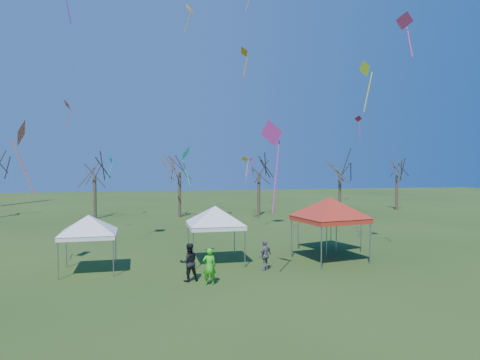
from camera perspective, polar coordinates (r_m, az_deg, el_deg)
The scene contains 25 objects.
ground at distance 21.55m, azimuth 3.19°, elevation -12.44°, with size 140.00×140.00×0.00m, color #284616.
tree_1 at distance 45.08m, azimuth -18.84°, elevation 2.42°, with size 3.42×3.42×7.54m.
tree_2 at distance 44.62m, azimuth -8.09°, elevation 3.16°, with size 3.71×3.71×8.18m.
tree_3 at distance 45.66m, azimuth 2.52°, elevation 2.88°, with size 3.59×3.59×7.91m.
tree_4 at distance 48.82m, azimuth 13.19°, elevation 2.75°, with size 3.58×3.58×7.89m.
tree_5 at distance 54.67m, azimuth 20.21°, elevation 2.25°, with size 3.39×3.39×7.46m.
tent_white_west at distance 22.77m, azimuth -19.56°, elevation -4.90°, with size 3.77×3.77×3.32m.
tent_white_mid at distance 23.49m, azimuth -3.33°, elevation -3.99°, with size 4.11×4.11×3.62m.
tent_red at distance 24.41m, azimuth 11.88°, elevation -2.82°, with size 4.62×4.62×4.14m.
tent_blue at distance 27.48m, azimuth 11.79°, elevation -4.81°, with size 3.68×3.68×2.32m.
person_grey at distance 22.13m, azimuth 3.38°, elevation -9.98°, with size 0.92×0.38×1.56m, color slate.
person_green at distance 19.59m, azimuth -4.11°, elevation -11.42°, with size 0.60×0.40×1.66m, color green.
person_dark at distance 20.24m, azimuth -6.82°, elevation -10.84°, with size 0.86×0.67×1.76m, color black.
kite_13 at distance 43.43m, azimuth -16.83°, elevation 2.68°, with size 0.73×1.06×2.60m.
kite_22 at distance 39.10m, azimuth 1.40°, elevation 2.74°, with size 0.84×0.90×2.54m.
kite_12 at distance 48.95m, azimuth 15.51°, elevation 7.81°, with size 0.93×0.73×2.55m.
kite_5 at distance 19.47m, azimuth 4.33°, elevation 6.14°, with size 1.18×1.38×4.23m.
kite_27 at distance 24.94m, azimuth 21.07°, elevation 19.15°, with size 1.04×0.72×2.37m.
kite_14 at distance 23.48m, azimuth -27.26°, elevation 5.55°, with size 1.01×1.43×3.74m.
kite_17 at distance 28.27m, azimuth 16.37°, elevation 13.99°, with size 0.63×1.09×3.24m.
kite_2 at distance 42.88m, azimuth -22.01°, elevation 9.29°, with size 1.02×1.27×2.71m.
kite_11 at distance 37.64m, azimuth -6.68°, elevation 21.69°, with size 1.25×1.33×2.41m.
kite_1 at distance 23.06m, azimuth -7.34°, elevation 3.46°, with size 0.85×1.10×2.19m.
kite_19 at distance 43.06m, azimuth 0.67°, elevation 2.75°, with size 0.95×0.94×2.09m.
kite_18 at distance 31.47m, azimuth 0.60°, elevation 16.67°, with size 0.78×0.97×2.16m.
Camera 1 is at (-5.53, -20.12, 5.37)m, focal length 32.00 mm.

